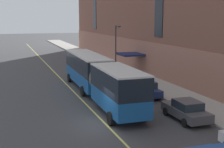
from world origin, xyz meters
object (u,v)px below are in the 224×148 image
object	(u,v)px
city_bus	(97,75)
parked_car_red_0	(96,65)
parked_car_darkgray_2	(186,110)
parked_car_navy_4	(145,89)
street_lamp	(116,44)
fire_hydrant	(191,105)

from	to	relation	value
city_bus	parked_car_red_0	xyz separation A→B (m)	(4.34, 14.90, -1.36)
parked_car_darkgray_2	parked_car_navy_4	xyz separation A→B (m)	(0.16, 7.39, -0.00)
parked_car_red_0	parked_car_navy_4	world-z (taller)	same
parked_car_red_0	parked_car_navy_4	size ratio (longest dim) A/B	0.97
parked_car_red_0	street_lamp	size ratio (longest dim) A/B	0.70
parked_car_red_0	fire_hydrant	bearing A→B (deg)	-85.62
parked_car_darkgray_2	street_lamp	bearing A→B (deg)	84.73
parked_car_red_0	street_lamp	distance (m)	5.20
parked_car_navy_4	fire_hydrant	distance (m)	5.68
fire_hydrant	parked_car_navy_4	bearing A→B (deg)	106.27
city_bus	fire_hydrant	world-z (taller)	city_bus
street_lamp	fire_hydrant	bearing A→B (deg)	-90.32
street_lamp	fire_hydrant	distance (m)	18.47
parked_car_darkgray_2	fire_hydrant	world-z (taller)	parked_car_darkgray_2
parked_car_darkgray_2	fire_hydrant	xyz separation A→B (m)	(1.75, 1.94, -0.29)
parked_car_darkgray_2	fire_hydrant	distance (m)	2.63
parked_car_red_0	parked_car_navy_4	distance (m)	16.28
parked_car_red_0	street_lamp	world-z (taller)	street_lamp
city_bus	parked_car_navy_4	size ratio (longest dim) A/B	4.19
city_bus	parked_car_navy_4	bearing A→B (deg)	-17.35
city_bus	street_lamp	distance (m)	12.99
parked_car_navy_4	fire_hydrant	world-z (taller)	parked_car_navy_4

